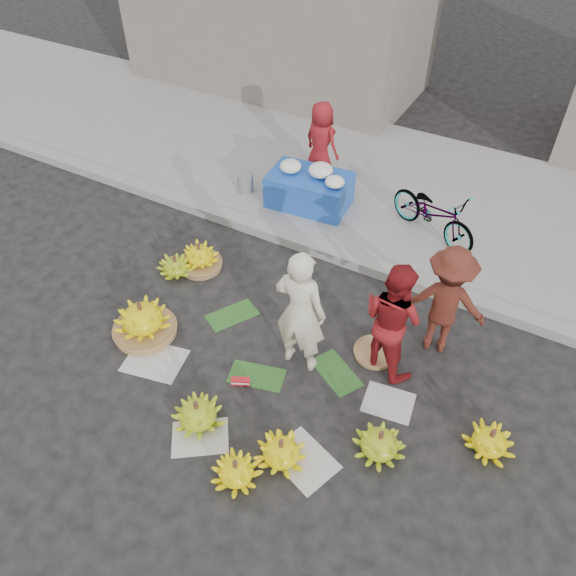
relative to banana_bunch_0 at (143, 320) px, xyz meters
The scene contains 22 objects.
ground 1.73m from the banana_bunch_0, ahead, with size 80.00×80.00×0.00m, color black.
curb 3.01m from the banana_bunch_0, 55.81° to the left, with size 40.00×0.25×0.15m, color gray.
sidewalk 4.90m from the banana_bunch_0, 69.77° to the left, with size 40.00×4.00×0.12m, color gray.
newspaper_scatter 1.78m from the banana_bunch_0, 16.76° to the right, with size 3.20×1.80×0.00m, color beige, non-canonical shape.
banana_leaves 1.68m from the banana_bunch_0, 17.12° to the left, with size 2.00×1.00×0.00m, color #20531B, non-canonical shape.
banana_bunch_0 is the anchor object (origin of this frame).
banana_bunch_1 1.56m from the banana_bunch_0, 28.96° to the right, with size 0.69×0.69×0.36m.
banana_bunch_2 2.48m from the banana_bunch_0, 16.55° to the right, with size 0.66×0.66×0.34m.
banana_bunch_3 2.37m from the banana_bunch_0, 28.00° to the right, with size 0.50×0.50×0.31m.
banana_bunch_4 3.23m from the banana_bunch_0, ahead, with size 0.54×0.54×0.35m.
banana_bunch_5 4.24m from the banana_bunch_0, ahead, with size 0.60×0.60×0.32m.
banana_bunch_6 1.16m from the banana_bunch_0, 107.68° to the left, with size 0.58×0.58×0.31m.
banana_bunch_7 1.39m from the banana_bunch_0, 95.28° to the left, with size 0.62×0.62×0.42m.
basket_spare 2.90m from the banana_bunch_0, 21.89° to the left, with size 0.51×0.51×0.06m, color olive.
incense_stack 1.51m from the banana_bunch_0, ahead, with size 0.22×0.07×0.09m, color red.
vendor_cream 2.08m from the banana_bunch_0, 15.85° to the left, with size 0.61×0.40×1.67m, color beige.
vendor_red 3.06m from the banana_bunch_0, 19.64° to the left, with size 0.75×0.58×1.53m, color maroon.
man_striped 3.66m from the banana_bunch_0, 25.90° to the left, with size 0.96×0.55×1.49m, color maroon.
flower_table 3.44m from the banana_bunch_0, 80.28° to the left, with size 1.32×0.89×0.73m.
grey_bucket 3.26m from the banana_bunch_0, 99.17° to the left, with size 0.27×0.27×0.30m, color slate.
flower_vendor 4.23m from the banana_bunch_0, 85.06° to the left, with size 0.65×0.42×1.33m, color maroon.
bicycle 4.36m from the banana_bunch_0, 54.54° to the left, with size 1.52×0.53×0.80m, color gray.
Camera 1 is at (2.22, -3.62, 5.27)m, focal length 35.00 mm.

